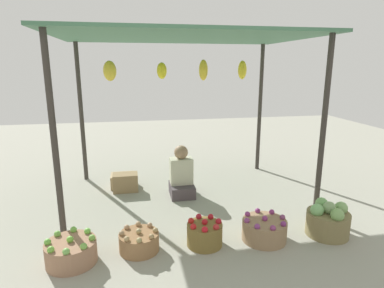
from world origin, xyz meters
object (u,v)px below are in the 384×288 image
at_px(basket_cabbages, 328,221).
at_px(wooden_crate_near_vendor, 123,180).
at_px(basket_red_apples, 205,234).
at_px(basket_purple_onions, 264,229).
at_px(vendor_person, 181,176).
at_px(basket_green_apples, 71,251).
at_px(wooden_crate_stacked_rear, 126,182).
at_px(basket_potatoes, 139,241).

bearing_deg(basket_cabbages, wooden_crate_near_vendor, 139.56).
distance_m(basket_red_apples, basket_purple_onions, 0.70).
bearing_deg(vendor_person, basket_green_apples, -131.70).
bearing_deg(wooden_crate_near_vendor, wooden_crate_stacked_rear, -77.18).
relative_size(basket_cabbages, wooden_crate_near_vendor, 1.27).
distance_m(basket_potatoes, basket_cabbages, 2.19).
relative_size(vendor_person, wooden_crate_near_vendor, 2.02).
bearing_deg(basket_red_apples, basket_cabbages, -1.94).
xyz_separation_m(basket_potatoes, wooden_crate_near_vendor, (-0.20, 1.97, -0.00)).
xyz_separation_m(basket_red_apples, wooden_crate_stacked_rear, (-0.88, 1.79, 0.01)).
bearing_deg(wooden_crate_stacked_rear, wooden_crate_near_vendor, 102.82).
distance_m(vendor_person, basket_potatoes, 1.61).
height_order(basket_green_apples, wooden_crate_stacked_rear, basket_green_apples).
distance_m(basket_potatoes, wooden_crate_stacked_rear, 1.78).
relative_size(vendor_person, basket_cabbages, 1.59).
relative_size(basket_red_apples, basket_purple_onions, 0.78).
relative_size(vendor_person, basket_red_apples, 1.98).
distance_m(basket_green_apples, basket_purple_onions, 2.10).
distance_m(basket_purple_onions, basket_cabbages, 0.78).
height_order(basket_red_apples, basket_cabbages, basket_cabbages).
relative_size(basket_potatoes, wooden_crate_near_vendor, 1.11).
relative_size(vendor_person, wooden_crate_stacked_rear, 2.02).
distance_m(basket_red_apples, basket_cabbages, 1.47).
bearing_deg(wooden_crate_near_vendor, basket_red_apples, -65.13).
distance_m(basket_green_apples, basket_cabbages, 2.87).
bearing_deg(vendor_person, wooden_crate_stacked_rear, 159.11).
bearing_deg(wooden_crate_stacked_rear, basket_cabbages, -38.06).
relative_size(basket_green_apples, wooden_crate_stacked_rear, 1.31).
xyz_separation_m(basket_green_apples, basket_purple_onions, (2.10, 0.06, 0.00)).
relative_size(basket_green_apples, basket_purple_onions, 1.00).
distance_m(basket_red_apples, wooden_crate_stacked_rear, 1.99).
bearing_deg(basket_green_apples, basket_potatoes, 7.95).
height_order(basket_cabbages, wooden_crate_stacked_rear, basket_cabbages).
height_order(vendor_person, basket_cabbages, vendor_person).
bearing_deg(basket_red_apples, wooden_crate_stacked_rear, 116.12).
bearing_deg(wooden_crate_near_vendor, basket_green_apples, -102.98).
height_order(basket_green_apples, basket_purple_onions, basket_purple_onions).
xyz_separation_m(basket_purple_onions, wooden_crate_stacked_rear, (-1.57, 1.81, 0.02)).
xyz_separation_m(basket_red_apples, basket_purple_onions, (0.70, -0.02, -0.01)).
xyz_separation_m(basket_green_apples, wooden_crate_near_vendor, (0.48, 2.07, -0.02)).
distance_m(basket_purple_onions, wooden_crate_stacked_rear, 2.40).
bearing_deg(basket_purple_onions, basket_potatoes, 178.39).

